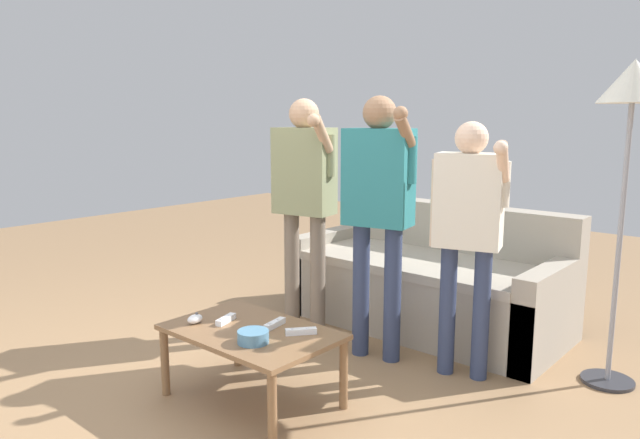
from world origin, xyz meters
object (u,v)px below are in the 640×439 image
(player_right, at_px, (468,220))
(snack_bowl, at_px, (253,337))
(game_remote_wand_spare, at_px, (275,324))
(coffee_table, at_px, (251,339))
(game_remote_wand_near, at_px, (226,320))
(player_left, at_px, (304,189))
(couch, at_px, (429,283))
(game_remote_wand_far, at_px, (301,331))
(floor_lamp, at_px, (632,105))
(player_center, at_px, (378,197))
(game_remote_nunchuk, at_px, (195,319))

(player_right, bearing_deg, snack_bowl, -115.54)
(game_remote_wand_spare, bearing_deg, coffee_table, -120.10)
(coffee_table, distance_m, game_remote_wand_near, 0.19)
(snack_bowl, bearing_deg, player_left, 120.70)
(snack_bowl, height_order, game_remote_wand_spare, snack_bowl)
(couch, relative_size, player_left, 1.18)
(snack_bowl, bearing_deg, player_right, 64.46)
(game_remote_wand_near, relative_size, game_remote_wand_far, 1.05)
(snack_bowl, xyz_separation_m, floor_lamp, (1.19, 1.56, 1.10))
(player_center, bearing_deg, game_remote_wand_far, -83.24)
(game_remote_wand_far, bearing_deg, couch, 95.79)
(game_remote_nunchuk, distance_m, game_remote_wand_spare, 0.42)
(game_remote_wand_far, bearing_deg, snack_bowl, -112.75)
(couch, relative_size, player_center, 1.18)
(game_remote_nunchuk, height_order, game_remote_wand_near, game_remote_nunchuk)
(game_remote_nunchuk, relative_size, player_right, 0.06)
(player_center, height_order, player_right, player_center)
(game_remote_wand_far, bearing_deg, player_right, 63.75)
(player_center, bearing_deg, player_right, 11.79)
(snack_bowl, xyz_separation_m, player_center, (0.01, 1.00, 0.57))
(couch, distance_m, game_remote_wand_spare, 1.51)
(couch, relative_size, snack_bowl, 12.32)
(game_remote_wand_near, bearing_deg, snack_bowl, -17.41)
(couch, xyz_separation_m, game_remote_nunchuk, (-0.37, -1.75, 0.12))
(floor_lamp, relative_size, game_remote_wand_near, 11.59)
(player_right, bearing_deg, game_remote_wand_near, -130.07)
(player_left, bearing_deg, game_remote_wand_spare, -56.62)
(snack_bowl, relative_size, game_remote_wand_near, 1.00)
(coffee_table, height_order, snack_bowl, snack_bowl)
(game_remote_nunchuk, relative_size, game_remote_wand_spare, 0.56)
(floor_lamp, bearing_deg, coffee_table, -132.62)
(coffee_table, bearing_deg, snack_bowl, -39.54)
(player_right, bearing_deg, coffee_table, -123.92)
(snack_bowl, height_order, player_right, player_right)
(game_remote_nunchuk, bearing_deg, coffee_table, 24.33)
(player_center, bearing_deg, game_remote_wand_spare, -96.10)
(game_remote_nunchuk, xyz_separation_m, player_right, (0.96, 1.13, 0.49))
(couch, bearing_deg, coffee_table, -92.99)
(player_left, distance_m, game_remote_wand_far, 1.23)
(coffee_table, bearing_deg, floor_lamp, 47.38)
(game_remote_nunchuk, xyz_separation_m, game_remote_wand_spare, (0.35, 0.24, -0.01))
(couch, relative_size, player_right, 1.30)
(couch, relative_size, game_remote_wand_near, 12.37)
(couch, xyz_separation_m, player_center, (0.06, -0.73, 0.70))
(floor_lamp, distance_m, game_remote_wand_spare, 2.15)
(player_left, height_order, game_remote_wand_far, player_left)
(couch, height_order, player_center, player_center)
(game_remote_wand_spare, bearing_deg, couch, 89.13)
(player_right, relative_size, game_remote_wand_spare, 9.16)
(game_remote_wand_near, bearing_deg, game_remote_nunchuk, -133.21)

